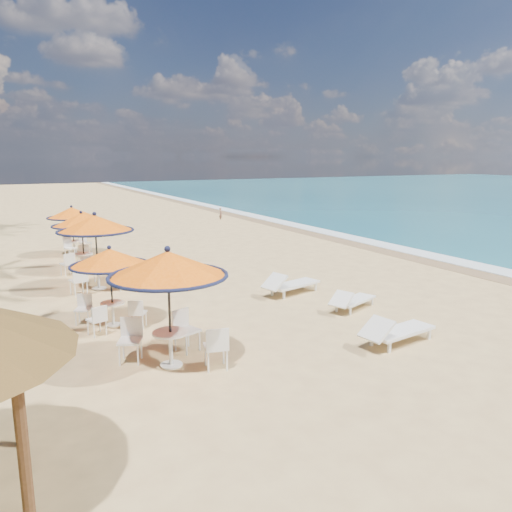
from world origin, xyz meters
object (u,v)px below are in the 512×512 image
at_px(station_3, 81,225).
at_px(lounger_far, 290,284).
at_px(station_2, 96,233).
at_px(lounger_mid, 352,300).
at_px(station_0, 170,279).
at_px(station_1, 109,268).
at_px(lounger_near, 395,330).
at_px(station_4, 72,219).

relative_size(station_3, lounger_far, 1.06).
height_order(station_2, lounger_mid, station_2).
bearing_deg(station_3, station_2, -89.82).
height_order(station_0, lounger_far, station_0).
relative_size(station_1, lounger_near, 1.00).
bearing_deg(station_0, station_1, 100.96).
height_order(station_1, station_4, station_4).
bearing_deg(station_0, lounger_far, 35.09).
distance_m(station_1, station_2, 4.04).
xyz_separation_m(station_4, lounger_far, (5.16, -10.13, -1.29)).
xyz_separation_m(station_0, station_1, (-0.61, 3.13, -0.33)).
bearing_deg(station_0, station_4, 90.26).
bearing_deg(station_0, lounger_near, -14.69).
bearing_deg(station_4, lounger_far, -63.00).
relative_size(lounger_mid, lounger_far, 0.84).
bearing_deg(lounger_near, lounger_mid, 65.28).
height_order(station_3, lounger_far, station_3).
relative_size(lounger_near, lounger_mid, 1.16).
bearing_deg(lounger_far, lounger_mid, -86.62).
xyz_separation_m(station_3, lounger_mid, (6.04, -8.89, -1.49)).
distance_m(station_2, lounger_near, 10.06).
distance_m(station_1, lounger_mid, 6.79).
bearing_deg(station_4, lounger_near, -71.32).
bearing_deg(station_4, station_1, -92.94).
bearing_deg(lounger_far, station_0, -159.21).
bearing_deg(station_1, station_2, 84.41).
bearing_deg(lounger_mid, station_2, 115.14).
height_order(station_2, lounger_far, station_2).
bearing_deg(lounger_far, station_1, 170.24).
relative_size(station_1, lounger_mid, 1.15).
relative_size(station_3, lounger_mid, 1.26).
height_order(station_4, lounger_near, station_4).
xyz_separation_m(station_2, lounger_near, (5.24, -8.45, -1.55)).
bearing_deg(station_1, lounger_mid, -15.66).
distance_m(station_1, station_3, 7.10).
xyz_separation_m(station_0, lounger_mid, (5.82, 1.33, -1.59)).
xyz_separation_m(station_3, station_4, (0.16, 3.50, -0.14)).
bearing_deg(station_4, lounger_mid, -64.60).
distance_m(station_0, station_1, 3.21).
bearing_deg(station_2, station_1, -95.59).
bearing_deg(lounger_far, station_4, 102.70).
distance_m(station_1, station_4, 10.60).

